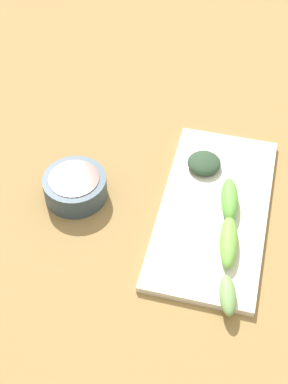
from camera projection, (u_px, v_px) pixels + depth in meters
name	position (u px, v px, depth m)	size (l,w,h in m)	color
tabletop	(168.00, 219.00, 0.94)	(2.10, 2.10, 0.02)	olive
sauce_bowl	(75.00, 186.00, 0.94)	(0.11, 0.11, 0.04)	#384A5B
serving_plate	(214.00, 210.00, 0.93)	(0.17, 0.36, 0.01)	silver
broccoli_stalk_0	(230.00, 199.00, 0.92)	(0.03, 0.09, 0.03)	#65B745
broccoli_stalk_1	(228.00, 295.00, 0.81)	(0.02, 0.07, 0.02)	#76A55A
broccoli_stalk_2	(229.00, 242.00, 0.87)	(0.03, 0.10, 0.02)	#75B747
broccoli_leafy_3	(204.00, 163.00, 0.98)	(0.06, 0.06, 0.02)	#2D4730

